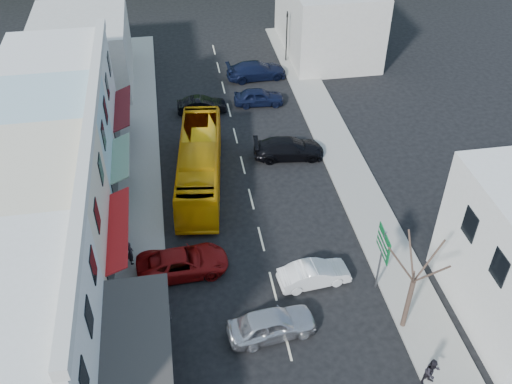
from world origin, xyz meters
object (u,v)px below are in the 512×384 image
Objects in this scene: direction_sign at (380,260)px; street_tree at (413,281)px; car_silver at (272,325)px; pedestrian_left at (130,252)px; bus at (200,165)px; car_red at (183,263)px; traffic_signal at (287,37)px; pedestrian_right at (432,372)px; car_white at (314,274)px.

street_tree reaches higher than direction_sign.
car_silver is at bearing 174.33° from street_tree.
pedestrian_left is 0.24× the size of street_tree.
bus is 17.34m from street_tree.
direction_sign is at bearing 99.65° from street_tree.
street_tree reaches higher than car_silver.
car_red is 0.92× the size of traffic_signal.
car_silver is 1.03× the size of direction_sign.
pedestrian_left is 17.78m from pedestrian_right.
pedestrian_right is 0.34× the size of traffic_signal.
car_red is 1.07× the size of direction_sign.
car_red is 3.20m from pedestrian_left.
direction_sign is 29.22m from traffic_signal.
pedestrian_right is (11.30, -9.48, 0.30)m from car_red.
traffic_signal is at bearing 78.40° from pedestrian_right.
bus is at bearing 123.56° from street_tree.
traffic_signal is at bearing -39.78° from pedestrian_left.
bus is at bearing 106.92° from pedestrian_right.
traffic_signal reaches higher than direction_sign.
car_red is 2.71× the size of pedestrian_left.
bus reaches higher than pedestrian_right.
pedestrian_left is at bearing 132.38° from pedestrian_right.
car_red is at bearing 166.94° from direction_sign.
car_white is 28.66m from traffic_signal.
pedestrian_left is 14.44m from direction_sign.
traffic_signal is at bearing -20.00° from car_silver.
pedestrian_right is at bearing -54.76° from bus.
street_tree is at bearing 78.88° from pedestrian_right.
bus is 8.75m from pedestrian_left.
bus is 2.64× the size of car_silver.
direction_sign is at bearing -110.77° from car_white.
pedestrian_left is at bearing 165.96° from direction_sign.
pedestrian_right is (6.99, -4.22, 0.30)m from car_silver.
bus is 2.64× the size of car_white.
pedestrian_left is 0.40× the size of direction_sign.
car_red is (-4.31, 5.26, 0.00)m from car_silver.
bus is 2.32× the size of traffic_signal.
traffic_signal is at bearing 68.29° from bus.
car_white is 0.62× the size of street_tree.
pedestrian_left is at bearing 66.83° from car_red.
bus is at bearing -15.08° from car_red.
traffic_signal is (0.30, 35.67, 1.50)m from pedestrian_right.
bus is 14.56m from direction_sign.
bus is 20.27m from pedestrian_right.
pedestrian_right is at bearing 112.72° from traffic_signal.
car_white is (3.06, 3.16, 0.00)m from car_silver.
pedestrian_left is at bearing -115.94° from bus.
pedestrian_right is (3.94, -7.38, 0.30)m from car_white.
car_red is 28.70m from traffic_signal.
car_silver is 9.68m from pedestrian_left.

